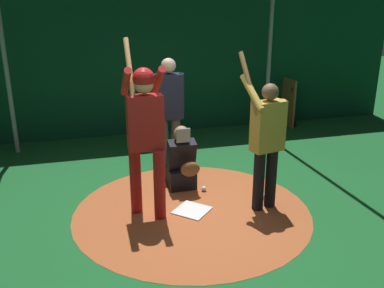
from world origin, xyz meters
name	(u,v)px	position (x,y,z in m)	size (l,w,h in m)	color
ground_plane	(192,211)	(0.00, 0.00, 0.00)	(27.33, 27.33, 0.00)	#195B28
dirt_circle	(192,211)	(0.00, 0.00, 0.00)	(3.15, 3.15, 0.01)	#AD562D
home_plate	(192,210)	(0.00, 0.00, 0.01)	(0.42, 0.42, 0.01)	white
batter	(145,127)	(-0.08, -0.58, 1.19)	(0.68, 0.49, 2.25)	maroon
catcher	(182,164)	(-0.77, 0.06, 0.38)	(0.58, 0.40, 0.97)	black
umpire	(169,109)	(-1.47, 0.03, 1.05)	(0.23, 0.49, 1.85)	#4C4C51
visitor	(267,138)	(0.15, 0.96, 0.99)	(0.55, 0.55, 2.07)	black
back_wall	(142,44)	(-3.75, 0.00, 1.84)	(0.23, 11.33, 3.66)	#0C3D26
cage_frame	(192,42)	(0.00, 0.00, 2.21)	(6.28, 5.08, 3.12)	gray
bat_rack	(286,102)	(-3.51, 3.18, 0.49)	(0.82, 0.20, 1.05)	olive
baseball_0	(263,196)	(-0.09, 1.08, 0.04)	(0.07, 0.07, 0.07)	white
baseball_1	(204,189)	(-0.55, 0.34, 0.04)	(0.07, 0.07, 0.07)	white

